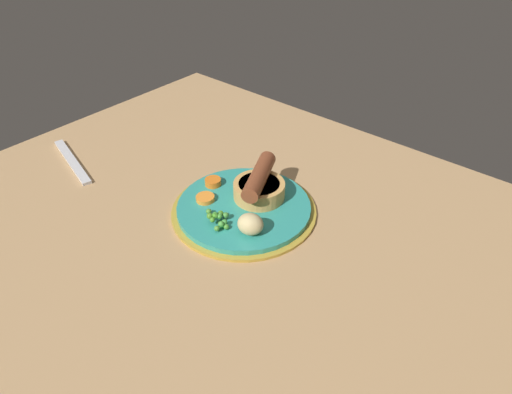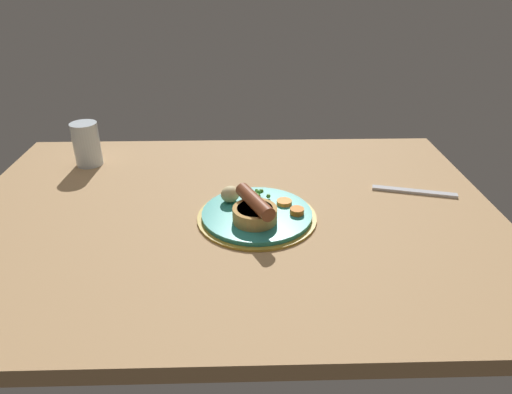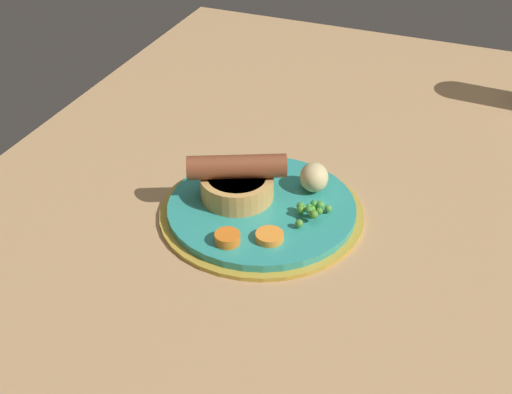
# 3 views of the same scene
# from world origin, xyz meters

# --- Properties ---
(dining_table) EXTENTS (1.10, 0.80, 0.03)m
(dining_table) POSITION_xyz_m (0.00, 0.00, 0.01)
(dining_table) COLOR tan
(dining_table) RESTS_ON ground
(dinner_plate) EXTENTS (0.24, 0.24, 0.01)m
(dinner_plate) POSITION_xyz_m (-0.05, 0.03, 0.04)
(dinner_plate) COLOR #B79333
(dinner_plate) RESTS_ON dining_table
(sausage_pudding) EXTENTS (0.09, 0.11, 0.06)m
(sausage_pudding) POSITION_xyz_m (-0.05, 0.06, 0.07)
(sausage_pudding) COLOR tan
(sausage_pudding) RESTS_ON dinner_plate
(pea_pile) EXTENTS (0.05, 0.04, 0.02)m
(pea_pile) POSITION_xyz_m (-0.05, -0.03, 0.05)
(pea_pile) COLOR #4E9335
(pea_pile) RESTS_ON dinner_plate
(potato_chunk_0) EXTENTS (0.05, 0.05, 0.03)m
(potato_chunk_0) POSITION_xyz_m (0.00, -0.01, 0.06)
(potato_chunk_0) COLOR #CCB77F
(potato_chunk_0) RESTS_ON dinner_plate
(carrot_slice_0) EXTENTS (0.04, 0.04, 0.01)m
(carrot_slice_0) POSITION_xyz_m (-0.13, 0.04, 0.05)
(carrot_slice_0) COLOR orange
(carrot_slice_0) RESTS_ON dinner_plate
(carrot_slice_1) EXTENTS (0.04, 0.04, 0.01)m
(carrot_slice_1) POSITION_xyz_m (-0.11, -0.00, 0.05)
(carrot_slice_1) COLOR orange
(carrot_slice_1) RESTS_ON dinner_plate
(fork) EXTENTS (0.18, 0.06, 0.01)m
(fork) POSITION_xyz_m (-0.40, -0.07, 0.03)
(fork) COLOR silver
(fork) RESTS_ON dining_table
(drinking_glass) EXTENTS (0.06, 0.06, 0.11)m
(drinking_glass) POSITION_xyz_m (0.36, -0.24, 0.08)
(drinking_glass) COLOR silver
(drinking_glass) RESTS_ON dining_table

